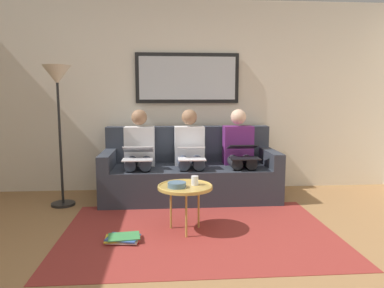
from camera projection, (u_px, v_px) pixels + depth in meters
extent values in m
cube|color=olive|center=(210.00, 283.00, 2.62)|extent=(6.00, 5.20, 0.10)
cube|color=beige|center=(187.00, 97.00, 5.01)|extent=(6.00, 0.12, 2.60)
cube|color=maroon|center=(199.00, 232.00, 3.45)|extent=(2.60, 1.80, 0.01)
cube|color=#2D333D|center=(190.00, 182.00, 4.61)|extent=(2.20, 0.90, 0.42)
cube|color=#2D333D|center=(188.00, 144.00, 4.89)|extent=(2.20, 0.20, 0.48)
cube|color=#2D333D|center=(269.00, 157.00, 4.64)|extent=(0.14, 0.90, 0.20)
cube|color=#2D333D|center=(108.00, 159.00, 4.49)|extent=(0.14, 0.90, 0.20)
cube|color=black|center=(187.00, 78.00, 4.88)|extent=(1.41, 0.04, 0.68)
cube|color=#B2B7BC|center=(188.00, 78.00, 4.86)|extent=(1.31, 0.01, 0.58)
cylinder|color=tan|center=(185.00, 187.00, 3.43)|extent=(0.53, 0.53, 0.03)
torus|color=tan|center=(185.00, 186.00, 3.43)|extent=(0.53, 0.53, 0.02)
cylinder|color=#B28E42|center=(186.00, 215.00, 3.30)|extent=(0.02, 0.02, 0.43)
cylinder|color=#B28E42|center=(199.00, 207.00, 3.55)|extent=(0.02, 0.02, 0.43)
cylinder|color=#B28E42|center=(171.00, 208.00, 3.53)|extent=(0.02, 0.02, 0.43)
cylinder|color=silver|center=(195.00, 181.00, 3.46)|extent=(0.07, 0.07, 0.09)
cylinder|color=slate|center=(177.00, 185.00, 3.37)|extent=(0.17, 0.17, 0.05)
cube|color=#66236B|center=(238.00, 145.00, 4.69)|extent=(0.38, 0.22, 0.50)
sphere|color=beige|center=(238.00, 117.00, 4.65)|extent=(0.20, 0.20, 0.20)
cylinder|color=#232328|center=(248.00, 161.00, 4.52)|extent=(0.14, 0.42, 0.14)
cylinder|color=#232328|center=(234.00, 161.00, 4.50)|extent=(0.14, 0.42, 0.14)
cylinder|color=#232328|center=(252.00, 187.00, 4.35)|extent=(0.11, 0.11, 0.42)
cylinder|color=#232328|center=(237.00, 187.00, 4.33)|extent=(0.11, 0.11, 0.42)
cube|color=black|center=(245.00, 158.00, 4.29)|extent=(0.35, 0.23, 0.01)
cube|color=black|center=(242.00, 147.00, 4.42)|extent=(0.35, 0.23, 0.08)
cube|color=#A5C6EA|center=(242.00, 147.00, 4.42)|extent=(0.32, 0.20, 0.06)
cube|color=silver|center=(189.00, 146.00, 4.65)|extent=(0.38, 0.22, 0.50)
sphere|color=#997051|center=(189.00, 117.00, 4.60)|extent=(0.20, 0.20, 0.20)
cylinder|color=#384256|center=(198.00, 162.00, 4.47)|extent=(0.14, 0.42, 0.14)
cylinder|color=#384256|center=(183.00, 162.00, 4.45)|extent=(0.14, 0.42, 0.14)
cylinder|color=#384256|center=(199.00, 188.00, 4.30)|extent=(0.11, 0.11, 0.42)
cylinder|color=#384256|center=(184.00, 188.00, 4.28)|extent=(0.11, 0.11, 0.42)
cube|color=white|center=(192.00, 159.00, 4.24)|extent=(0.32, 0.22, 0.01)
cube|color=white|center=(191.00, 148.00, 4.36)|extent=(0.32, 0.22, 0.05)
cube|color=#A5C6EA|center=(191.00, 147.00, 4.35)|extent=(0.29, 0.20, 0.04)
cube|color=silver|center=(140.00, 146.00, 4.60)|extent=(0.38, 0.22, 0.50)
sphere|color=#997051|center=(139.00, 117.00, 4.55)|extent=(0.20, 0.20, 0.20)
cylinder|color=#384256|center=(146.00, 163.00, 4.42)|extent=(0.14, 0.42, 0.14)
cylinder|color=#384256|center=(132.00, 163.00, 4.41)|extent=(0.14, 0.42, 0.14)
cylinder|color=#384256|center=(146.00, 189.00, 4.25)|extent=(0.11, 0.11, 0.42)
cylinder|color=#384256|center=(130.00, 189.00, 4.24)|extent=(0.11, 0.11, 0.42)
cube|color=silver|center=(138.00, 160.00, 4.20)|extent=(0.36, 0.21, 0.01)
cube|color=silver|center=(138.00, 149.00, 4.33)|extent=(0.36, 0.20, 0.10)
cube|color=#A5C6EA|center=(138.00, 149.00, 4.32)|extent=(0.32, 0.17, 0.08)
cube|color=red|center=(124.00, 240.00, 3.25)|extent=(0.28, 0.20, 0.01)
cube|color=white|center=(123.00, 240.00, 3.23)|extent=(0.30, 0.23, 0.01)
cube|color=yellow|center=(121.00, 238.00, 3.24)|extent=(0.29, 0.21, 0.01)
cube|color=#33569E|center=(123.00, 238.00, 3.23)|extent=(0.32, 0.26, 0.01)
cube|color=#3D8C4C|center=(124.00, 236.00, 3.23)|extent=(0.30, 0.23, 0.01)
cylinder|color=black|center=(63.00, 204.00, 4.32)|extent=(0.28, 0.28, 0.03)
cylinder|color=black|center=(60.00, 144.00, 4.22)|extent=(0.03, 0.03, 1.50)
cone|color=beige|center=(57.00, 75.00, 4.11)|extent=(0.32, 0.32, 0.22)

